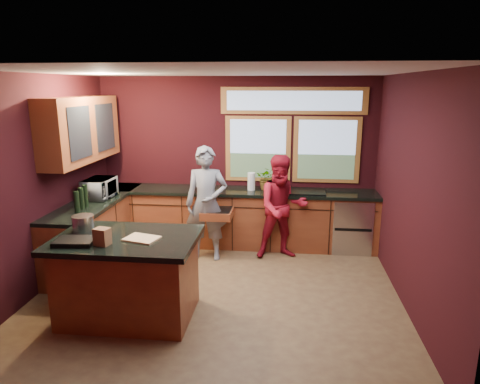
% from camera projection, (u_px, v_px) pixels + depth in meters
% --- Properties ---
extents(floor, '(4.50, 4.50, 0.00)m').
position_uv_depth(floor, '(218.00, 292.00, 5.44)').
color(floor, brown).
rests_on(floor, ground).
extents(room_shell, '(4.52, 4.02, 2.71)m').
position_uv_depth(room_shell, '(174.00, 147.00, 5.38)').
color(room_shell, black).
rests_on(room_shell, ground).
extents(back_counter, '(4.50, 0.64, 0.93)m').
position_uv_depth(back_counter, '(247.00, 218.00, 6.94)').
color(back_counter, '#5B2515').
rests_on(back_counter, floor).
extents(left_counter, '(0.64, 2.30, 0.93)m').
position_uv_depth(left_counter, '(98.00, 230.00, 6.35)').
color(left_counter, '#5B2515').
rests_on(left_counter, floor).
extents(island, '(1.55, 1.05, 0.95)m').
position_uv_depth(island, '(128.00, 277.00, 4.77)').
color(island, '#5B2515').
rests_on(island, floor).
extents(person_grey, '(0.65, 0.45, 1.71)m').
position_uv_depth(person_grey, '(207.00, 204.00, 6.32)').
color(person_grey, slate).
rests_on(person_grey, floor).
extents(person_red, '(0.88, 0.75, 1.57)m').
position_uv_depth(person_red, '(282.00, 207.00, 6.37)').
color(person_red, maroon).
rests_on(person_red, floor).
extents(microwave, '(0.37, 0.53, 0.29)m').
position_uv_depth(microwave, '(100.00, 188.00, 6.31)').
color(microwave, '#999999').
rests_on(microwave, left_counter).
extents(potted_plant, '(0.33, 0.29, 0.37)m').
position_uv_depth(potted_plant, '(267.00, 178.00, 6.80)').
color(potted_plant, '#999999').
rests_on(potted_plant, back_counter).
extents(paper_towel, '(0.12, 0.12, 0.28)m').
position_uv_depth(paper_towel, '(251.00, 181.00, 6.79)').
color(paper_towel, silver).
rests_on(paper_towel, back_counter).
extents(cutting_board, '(0.40, 0.33, 0.02)m').
position_uv_depth(cutting_board, '(142.00, 239.00, 4.58)').
color(cutting_board, tan).
rests_on(cutting_board, island).
extents(stock_pot, '(0.24, 0.24, 0.18)m').
position_uv_depth(stock_pot, '(83.00, 223.00, 4.83)').
color(stock_pot, silver).
rests_on(stock_pot, island).
extents(paper_bag, '(0.17, 0.15, 0.18)m').
position_uv_depth(paper_bag, '(102.00, 237.00, 4.41)').
color(paper_bag, brown).
rests_on(paper_bag, island).
extents(black_tray, '(0.43, 0.32, 0.05)m').
position_uv_depth(black_tray, '(75.00, 241.00, 4.45)').
color(black_tray, black).
rests_on(black_tray, island).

